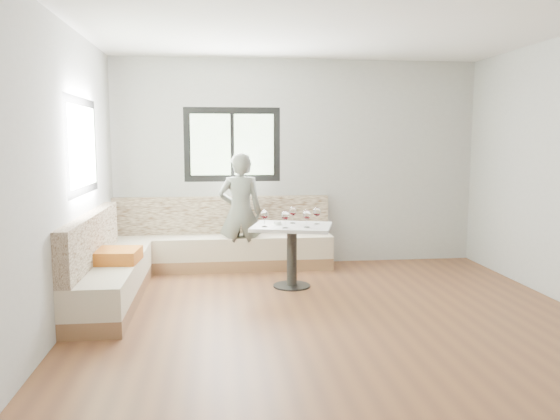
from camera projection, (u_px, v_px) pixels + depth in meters
name	position (u px, v px, depth m)	size (l,w,h in m)	color
room	(328.00, 172.00, 5.12)	(5.01, 5.01, 2.81)	brown
banquette	(178.00, 255.00, 6.61)	(2.90, 2.80, 0.95)	brown
table	(292.00, 241.00, 6.35)	(1.04, 0.91, 0.73)	black
person	(240.00, 212.00, 7.11)	(0.57, 0.37, 1.55)	#595C53
olive_ramekin	(278.00, 223.00, 6.37)	(0.10, 0.10, 0.04)	white
wine_glass_a	(265.00, 215.00, 6.18)	(0.09, 0.09, 0.20)	white
wine_glass_b	(285.00, 216.00, 6.10)	(0.09, 0.09, 0.20)	white
wine_glass_c	(307.00, 215.00, 6.15)	(0.09, 0.09, 0.20)	white
wine_glass_d	(293.00, 212.00, 6.45)	(0.09, 0.09, 0.20)	white
wine_glass_e	(317.00, 212.00, 6.39)	(0.09, 0.09, 0.20)	white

